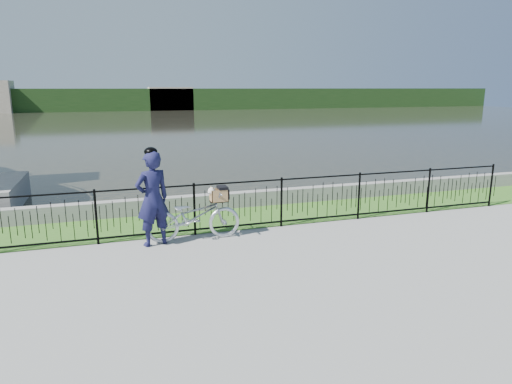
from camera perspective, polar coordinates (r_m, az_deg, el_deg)
name	(u,v)px	position (r m, az deg, el deg)	size (l,w,h in m)	color
ground	(262,255)	(8.82, 0.78, -7.83)	(120.00, 120.00, 0.00)	gray
grass_strip	(228,218)	(11.19, -3.48, -3.30)	(60.00, 2.00, 0.01)	#376620
water	(140,125)	(41.02, -14.24, 8.16)	(120.00, 120.00, 0.00)	#29291F
quay_wall	(219,201)	(12.07, -4.68, -1.14)	(60.00, 0.30, 0.40)	gray
fence	(239,206)	(10.10, -2.11, -1.70)	(14.00, 0.06, 1.15)	black
far_treeline	(126,99)	(67.88, -15.91, 11.06)	(120.00, 6.00, 3.00)	#1F3C17
far_building_right	(171,99)	(66.89, -10.62, 11.40)	(6.00, 3.00, 3.20)	#AA9D89
bicycle_rig	(194,216)	(9.57, -7.73, -2.97)	(1.95, 0.68, 1.13)	silver
cyclist	(153,198)	(9.31, -12.81, -0.71)	(0.81, 0.67, 1.99)	#15153A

